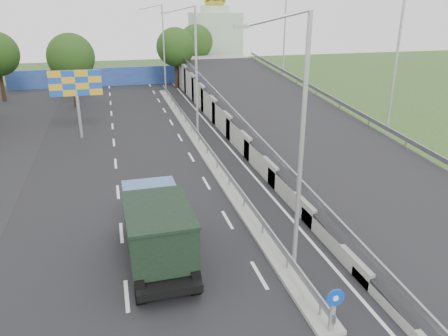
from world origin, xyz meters
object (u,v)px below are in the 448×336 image
object	(u,v)px
lamp_post_far	(162,44)
church	(215,38)
lamp_post_near	(297,137)
lamp_post_mid	(194,65)
billboard	(76,87)
sign_bollard	(333,310)
dump_truck	(157,228)

from	to	relation	value
lamp_post_far	church	bearing A→B (deg)	54.76
lamp_post_near	church	world-z (taller)	church
lamp_post_far	lamp_post_mid	bearing A→B (deg)	-90.00
lamp_post_mid	billboard	world-z (taller)	lamp_post_mid
sign_bollard	dump_truck	bearing A→B (deg)	130.11
church	dump_truck	size ratio (longest dim) A/B	2.07
lamp_post_near	dump_truck	xyz separation A→B (m)	(-5.14, 2.15, -4.20)
lamp_post_far	dump_truck	size ratio (longest dim) A/B	1.51
billboard	dump_truck	world-z (taller)	billboard
dump_truck	lamp_post_mid	bearing A→B (deg)	72.81
church	billboard	distance (m)	37.23
church	dump_truck	world-z (taller)	church
sign_bollard	lamp_post_mid	xyz separation A→B (m)	(0.11, 23.83, 4.77)
church	lamp_post_near	bearing A→B (deg)	-100.38
lamp_post_mid	dump_truck	bearing A→B (deg)	-106.07
sign_bollard	church	world-z (taller)	church
lamp_post_mid	lamp_post_near	bearing A→B (deg)	-90.00
sign_bollard	church	distance (m)	58.84
lamp_post_near	dump_truck	bearing A→B (deg)	157.32
dump_truck	billboard	bearing A→B (deg)	100.18
billboard	lamp_post_near	bearing A→B (deg)	-67.51
billboard	church	bearing A→B (deg)	59.30
lamp_post_far	billboard	xyz separation A→B (m)	(-9.11, -18.00, -1.62)
sign_bollard	lamp_post_near	xyz separation A→B (m)	(0.11, 3.83, 4.77)
lamp_post_near	billboard	bearing A→B (deg)	112.49
church	billboard	world-z (taller)	church
church	dump_truck	xyz separation A→B (m)	(-15.03, -51.85, -3.70)
sign_bollard	billboard	bearing A→B (deg)	109.21
lamp_post_near	lamp_post_far	size ratio (longest dim) A/B	1.00
church	lamp_post_far	bearing A→B (deg)	-125.24
lamp_post_near	lamp_post_far	bearing A→B (deg)	90.00
lamp_post_near	dump_truck	distance (m)	6.98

